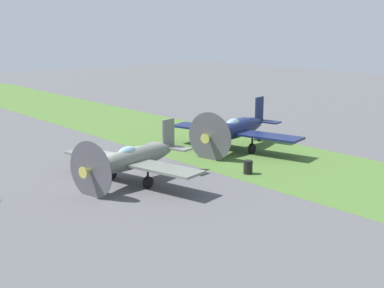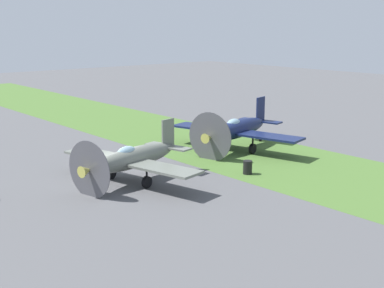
% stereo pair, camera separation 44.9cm
% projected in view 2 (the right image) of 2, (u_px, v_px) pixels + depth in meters
% --- Properties ---
extents(ground_plane, '(160.00, 160.00, 0.00)m').
position_uv_depth(ground_plane, '(113.00, 178.00, 33.97)').
color(ground_plane, '#515154').
extents(grass_verge, '(120.00, 11.00, 0.01)m').
position_uv_depth(grass_verge, '(239.00, 152.00, 41.10)').
color(grass_verge, '#476B2D').
rests_on(grass_verge, ground).
extents(airplane_lead, '(10.36, 8.28, 3.67)m').
position_uv_depth(airplane_lead, '(132.00, 158.00, 32.85)').
color(airplane_lead, slate).
rests_on(airplane_lead, ground).
extents(airplane_wingman, '(11.11, 8.90, 3.94)m').
position_uv_depth(airplane_wingman, '(237.00, 129.00, 41.36)').
color(airplane_wingman, '#141E47').
rests_on(airplane_wingman, ground).
extents(fuel_drum, '(0.60, 0.60, 0.90)m').
position_uv_depth(fuel_drum, '(248.00, 167.00, 34.86)').
color(fuel_drum, black).
rests_on(fuel_drum, ground).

